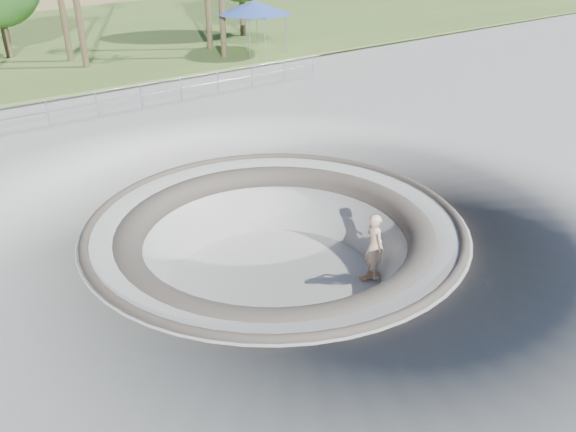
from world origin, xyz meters
name	(u,v)px	position (x,y,z in m)	size (l,w,h in m)	color
ground	(275,221)	(0.00, 0.00, 0.00)	(180.00, 180.00, 0.00)	#A2A29C
skate_bowl	(276,278)	(0.00, 0.00, -1.83)	(14.00, 14.00, 4.10)	#A2A29C
safety_railing	(97,104)	(0.00, 12.00, 0.69)	(25.00, 0.06, 1.03)	gray
skateboard	(372,276)	(2.21, -1.69, -1.84)	(0.78, 0.35, 0.08)	olive
skater	(374,246)	(2.21, -1.69, -0.85)	(0.71, 0.47, 1.95)	#DFB190
canopy_white	(253,8)	(13.31, 19.12, 2.91)	(5.94, 5.94, 3.00)	gray
canopy_blue	(254,8)	(12.62, 18.01, 3.05)	(5.69, 5.69, 3.16)	gray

